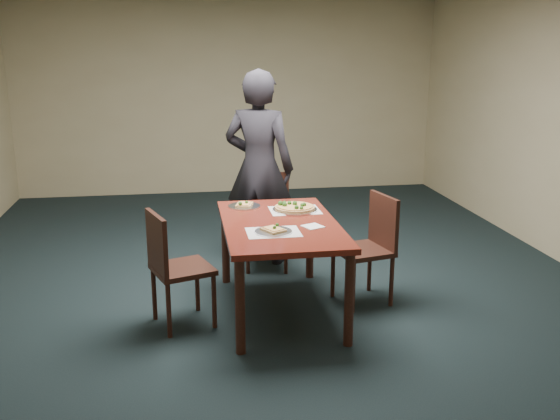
{
  "coord_description": "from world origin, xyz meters",
  "views": [
    {
      "loc": [
        -0.7,
        -5.03,
        2.12
      ],
      "look_at": [
        0.05,
        -0.34,
        0.85
      ],
      "focal_mm": 40.0,
      "sensor_mm": 36.0,
      "label": 1
    }
  ],
  "objects": [
    {
      "name": "ground",
      "position": [
        0.0,
        0.0,
        0.0
      ],
      "size": [
        8.0,
        8.0,
        0.0
      ],
      "primitive_type": "plane",
      "color": "black",
      "rests_on": "ground"
    },
    {
      "name": "room_shell",
      "position": [
        0.0,
        0.0,
        1.74
      ],
      "size": [
        8.0,
        8.0,
        8.0
      ],
      "color": "tan",
      "rests_on": "ground"
    },
    {
      "name": "dining_table",
      "position": [
        0.05,
        -0.34,
        0.66
      ],
      "size": [
        0.9,
        1.5,
        0.75
      ],
      "color": "#591911",
      "rests_on": "ground"
    },
    {
      "name": "chair_far",
      "position": [
        0.1,
        0.76,
        0.52
      ],
      "size": [
        0.48,
        0.48,
        0.91
      ],
      "rotation": [
        0.0,
        0.0,
        -0.16
      ],
      "color": "black",
      "rests_on": "ground"
    },
    {
      "name": "chair_left",
      "position": [
        -0.8,
        -0.5,
        0.52
      ],
      "size": [
        0.53,
        0.53,
        0.91
      ],
      "rotation": [
        0.0,
        0.0,
        1.91
      ],
      "color": "black",
      "rests_on": "ground"
    },
    {
      "name": "chair_right",
      "position": [
        0.83,
        -0.25,
        0.52
      ],
      "size": [
        0.5,
        0.5,
        0.91
      ],
      "rotation": [
        0.0,
        0.0,
        -1.34
      ],
      "color": "black",
      "rests_on": "ground"
    },
    {
      "name": "diner",
      "position": [
        0.04,
        0.9,
        0.95
      ],
      "size": [
        0.82,
        0.7,
        1.9
      ],
      "primitive_type": "imported",
      "rotation": [
        0.0,
        0.0,
        2.71
      ],
      "color": "black",
      "rests_on": "ground"
    },
    {
      "name": "placemat_main",
      "position": [
        0.23,
        -0.0,
        0.75
      ],
      "size": [
        0.42,
        0.32,
        0.0
      ],
      "primitive_type": "cube",
      "color": "white",
      "rests_on": "dining_table"
    },
    {
      "name": "placemat_near",
      "position": [
        -0.05,
        -0.61,
        0.75
      ],
      "size": [
        0.4,
        0.3,
        0.0
      ],
      "primitive_type": "cube",
      "color": "white",
      "rests_on": "dining_table"
    },
    {
      "name": "pizza_pan",
      "position": [
        0.23,
        -0.0,
        0.77
      ],
      "size": [
        0.38,
        0.38,
        0.08
      ],
      "color": "silver",
      "rests_on": "dining_table"
    },
    {
      "name": "slice_plate_near",
      "position": [
        -0.04,
        -0.6,
        0.76
      ],
      "size": [
        0.28,
        0.28,
        0.05
      ],
      "color": "silver",
      "rests_on": "dining_table"
    },
    {
      "name": "slice_plate_far",
      "position": [
        -0.18,
        0.19,
        0.76
      ],
      "size": [
        0.28,
        0.28,
        0.06
      ],
      "color": "silver",
      "rests_on": "dining_table"
    },
    {
      "name": "napkin",
      "position": [
        0.28,
        -0.51,
        0.75
      ],
      "size": [
        0.18,
        0.18,
        0.01
      ],
      "primitive_type": "cube",
      "rotation": [
        0.0,
        0.0,
        0.42
      ],
      "color": "white",
      "rests_on": "dining_table"
    }
  ]
}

